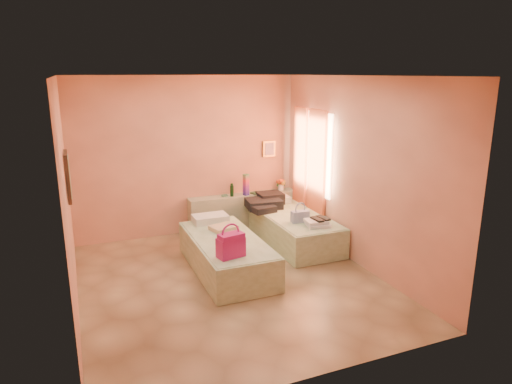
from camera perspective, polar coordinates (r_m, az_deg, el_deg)
ground at (r=6.51m, az=-3.12°, el=-11.14°), size 4.50×4.50×0.00m
room_walls at (r=6.55m, az=-3.28°, el=5.46°), size 4.02×4.51×2.81m
headboard_ledge at (r=8.55m, az=-1.62°, el=-2.40°), size 2.05×0.30×0.65m
bed_left at (r=6.78m, az=-3.71°, el=-7.77°), size 0.90×2.00×0.50m
bed_right at (r=7.86m, az=4.69°, el=-4.57°), size 0.90×2.00×0.50m
water_bottle at (r=8.30m, az=-3.04°, el=0.23°), size 0.07×0.07×0.23m
rainbow_box at (r=8.35m, az=-1.26°, el=0.92°), size 0.11×0.11×0.39m
small_dish at (r=8.33m, az=-3.95°, el=-0.45°), size 0.14×0.14×0.03m
green_book at (r=8.50m, az=-0.06°, el=-0.10°), size 0.20×0.18×0.03m
flower_vase at (r=8.76m, az=3.16°, el=1.08°), size 0.25×0.25×0.26m
magenta_handbag at (r=5.99m, az=-3.17°, el=-6.62°), size 0.38×0.26×0.33m
khaki_garment at (r=7.03m, az=-4.10°, el=-4.48°), size 0.44×0.39×0.06m
clothes_pile at (r=8.14m, az=1.33°, el=-1.26°), size 0.67×0.67×0.20m
blue_handbag at (r=7.38m, az=5.53°, el=-3.07°), size 0.29×0.14×0.19m
towel_stack at (r=7.23m, az=7.74°, el=-3.87°), size 0.40×0.36×0.10m
sandal_pair at (r=7.24m, az=8.07°, el=-3.34°), size 0.22×0.28×0.03m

